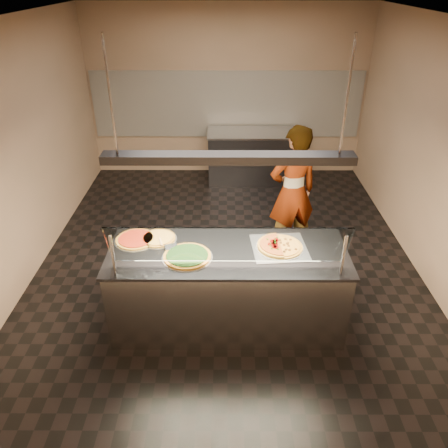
{
  "coord_description": "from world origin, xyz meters",
  "views": [
    {
      "loc": [
        -0.02,
        -5.01,
        3.42
      ],
      "look_at": [
        -0.04,
        -0.88,
        1.02
      ],
      "focal_mm": 35.0,
      "sensor_mm": 36.0,
      "label": 1
    }
  ],
  "objects_px": {
    "sneeze_guard": "(228,246)",
    "perforated_tray": "(279,247)",
    "pizza_cheese": "(158,238)",
    "pizza_spatula": "(165,244)",
    "serving_counter": "(228,287)",
    "half_pizza_pepperoni": "(269,245)",
    "pizza_tomato": "(136,239)",
    "half_pizza_sausage": "(290,246)",
    "pizza_spinach": "(187,256)",
    "prep_table": "(252,156)",
    "worker": "(293,192)",
    "heat_lamp_housing": "(228,158)"
  },
  "relations": [
    {
      "from": "serving_counter",
      "to": "prep_table",
      "type": "relative_size",
      "value": 1.52
    },
    {
      "from": "half_pizza_sausage",
      "to": "prep_table",
      "type": "relative_size",
      "value": 0.3
    },
    {
      "from": "prep_table",
      "to": "half_pizza_pepperoni",
      "type": "bearing_deg",
      "value": -90.49
    },
    {
      "from": "heat_lamp_housing",
      "to": "pizza_spatula",
      "type": "bearing_deg",
      "value": 170.91
    },
    {
      "from": "serving_counter",
      "to": "pizza_tomato",
      "type": "height_order",
      "value": "pizza_tomato"
    },
    {
      "from": "serving_counter",
      "to": "half_pizza_pepperoni",
      "type": "distance_m",
      "value": 0.66
    },
    {
      "from": "half_pizza_pepperoni",
      "to": "heat_lamp_housing",
      "type": "distance_m",
      "value": 1.08
    },
    {
      "from": "sneeze_guard",
      "to": "pizza_tomato",
      "type": "height_order",
      "value": "sneeze_guard"
    },
    {
      "from": "sneeze_guard",
      "to": "perforated_tray",
      "type": "bearing_deg",
      "value": 37.88
    },
    {
      "from": "serving_counter",
      "to": "pizza_spinach",
      "type": "relative_size",
      "value": 4.82
    },
    {
      "from": "serving_counter",
      "to": "perforated_tray",
      "type": "distance_m",
      "value": 0.72
    },
    {
      "from": "half_pizza_pepperoni",
      "to": "sneeze_guard",
      "type": "bearing_deg",
      "value": -135.59
    },
    {
      "from": "half_pizza_pepperoni",
      "to": "heat_lamp_housing",
      "type": "relative_size",
      "value": 0.21
    },
    {
      "from": "perforated_tray",
      "to": "pizza_tomato",
      "type": "xyz_separation_m",
      "value": [
        -1.52,
        0.14,
        0.01
      ]
    },
    {
      "from": "pizza_cheese",
      "to": "worker",
      "type": "relative_size",
      "value": 0.22
    },
    {
      "from": "pizza_spinach",
      "to": "prep_table",
      "type": "bearing_deg",
      "value": 77.61
    },
    {
      "from": "heat_lamp_housing",
      "to": "half_pizza_sausage",
      "type": "bearing_deg",
      "value": 6.56
    },
    {
      "from": "heat_lamp_housing",
      "to": "pizza_spinach",
      "type": "bearing_deg",
      "value": -165.79
    },
    {
      "from": "pizza_cheese",
      "to": "pizza_tomato",
      "type": "distance_m",
      "value": 0.24
    },
    {
      "from": "half_pizza_sausage",
      "to": "sneeze_guard",
      "type": "bearing_deg",
      "value": -147.18
    },
    {
      "from": "half_pizza_sausage",
      "to": "pizza_spatula",
      "type": "height_order",
      "value": "half_pizza_sausage"
    },
    {
      "from": "half_pizza_sausage",
      "to": "worker",
      "type": "height_order",
      "value": "worker"
    },
    {
      "from": "half_pizza_sausage",
      "to": "pizza_cheese",
      "type": "bearing_deg",
      "value": 173.28
    },
    {
      "from": "sneeze_guard",
      "to": "worker",
      "type": "bearing_deg",
      "value": 64.37
    },
    {
      "from": "sneeze_guard",
      "to": "perforated_tray",
      "type": "distance_m",
      "value": 0.74
    },
    {
      "from": "half_pizza_pepperoni",
      "to": "prep_table",
      "type": "distance_m",
      "value": 3.8
    },
    {
      "from": "serving_counter",
      "to": "perforated_tray",
      "type": "bearing_deg",
      "value": 7.87
    },
    {
      "from": "pizza_cheese",
      "to": "pizza_tomato",
      "type": "height_order",
      "value": "same"
    },
    {
      "from": "sneeze_guard",
      "to": "half_pizza_pepperoni",
      "type": "height_order",
      "value": "sneeze_guard"
    },
    {
      "from": "perforated_tray",
      "to": "sneeze_guard",
      "type": "bearing_deg",
      "value": -142.12
    },
    {
      "from": "pizza_spatula",
      "to": "heat_lamp_housing",
      "type": "xyz_separation_m",
      "value": [
        0.65,
        -0.1,
        0.99
      ]
    },
    {
      "from": "pizza_tomato",
      "to": "worker",
      "type": "relative_size",
      "value": 0.25
    },
    {
      "from": "prep_table",
      "to": "worker",
      "type": "height_order",
      "value": "worker"
    },
    {
      "from": "half_pizza_sausage",
      "to": "pizza_spatula",
      "type": "bearing_deg",
      "value": 178.68
    },
    {
      "from": "pizza_cheese",
      "to": "pizza_spinach",
      "type": "bearing_deg",
      "value": -45.33
    },
    {
      "from": "serving_counter",
      "to": "half_pizza_sausage",
      "type": "distance_m",
      "value": 0.82
    },
    {
      "from": "pizza_tomato",
      "to": "pizza_cheese",
      "type": "bearing_deg",
      "value": 4.84
    },
    {
      "from": "perforated_tray",
      "to": "half_pizza_pepperoni",
      "type": "bearing_deg",
      "value": 179.94
    },
    {
      "from": "pizza_cheese",
      "to": "pizza_spatula",
      "type": "bearing_deg",
      "value": -55.81
    },
    {
      "from": "pizza_spatula",
      "to": "half_pizza_sausage",
      "type": "bearing_deg",
      "value": -1.32
    },
    {
      "from": "pizza_tomato",
      "to": "pizza_spatula",
      "type": "height_order",
      "value": "pizza_spatula"
    },
    {
      "from": "pizza_spinach",
      "to": "pizza_cheese",
      "type": "xyz_separation_m",
      "value": [
        -0.34,
        0.34,
        -0.0
      ]
    },
    {
      "from": "serving_counter",
      "to": "sneeze_guard",
      "type": "relative_size",
      "value": 1.11
    },
    {
      "from": "perforated_tray",
      "to": "pizza_spatula",
      "type": "distance_m",
      "value": 1.19
    },
    {
      "from": "pizza_cheese",
      "to": "sneeze_guard",
      "type": "bearing_deg",
      "value": -38.01
    },
    {
      "from": "perforated_tray",
      "to": "half_pizza_sausage",
      "type": "xyz_separation_m",
      "value": [
        0.11,
        0.0,
        0.02
      ]
    },
    {
      "from": "sneeze_guard",
      "to": "pizza_spinach",
      "type": "height_order",
      "value": "sneeze_guard"
    },
    {
      "from": "half_pizza_sausage",
      "to": "pizza_spinach",
      "type": "height_order",
      "value": "half_pizza_sausage"
    },
    {
      "from": "pizza_tomato",
      "to": "pizza_spatula",
      "type": "bearing_deg",
      "value": -19.32
    },
    {
      "from": "sneeze_guard",
      "to": "half_pizza_sausage",
      "type": "bearing_deg",
      "value": 32.82
    }
  ]
}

